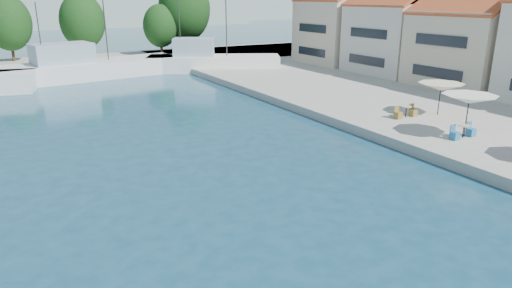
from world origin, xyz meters
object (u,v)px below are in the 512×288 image
trawler_04 (211,62)px  umbrella_cream (441,87)px  trawler_03 (87,68)px  umbrella_white (469,99)px

trawler_04 → umbrella_cream: bearing=-55.1°
trawler_03 → umbrella_cream: size_ratio=6.38×
umbrella_cream → trawler_04: bearing=97.9°
umbrella_white → umbrella_cream: bearing=55.6°
umbrella_white → trawler_03: bearing=112.4°
umbrella_cream → umbrella_white: bearing=-124.4°
trawler_03 → umbrella_white: trawler_03 is taller
trawler_04 → umbrella_cream: trawler_04 is taller
trawler_03 → umbrella_cream: bearing=-68.8°
umbrella_white → umbrella_cream: umbrella_white is taller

